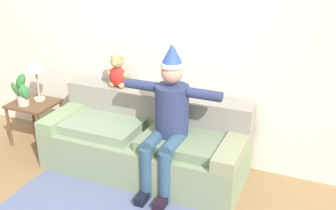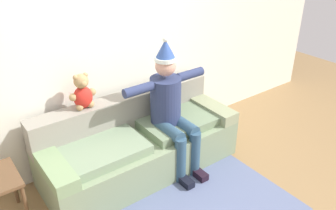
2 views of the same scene
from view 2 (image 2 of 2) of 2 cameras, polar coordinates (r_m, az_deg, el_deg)
name	(u,v)px [view 2 (image 2 of 2)]	position (r m, az deg, el deg)	size (l,w,h in m)	color
back_wall	(109,44)	(3.91, -9.59, 9.86)	(7.00, 0.10, 2.70)	silver
couch	(138,143)	(3.95, -4.90, -6.27)	(2.19, 0.87, 0.82)	gray
person_seated	(171,106)	(3.77, 0.45, -0.12)	(1.02, 0.77, 1.52)	navy
teddy_bear	(83,93)	(3.65, -13.82, 1.94)	(0.29, 0.17, 0.38)	red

